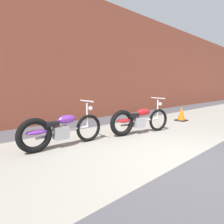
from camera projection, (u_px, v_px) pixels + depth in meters
name	position (u px, v px, depth m)	size (l,w,h in m)	color
ground_plane	(185.00, 162.00, 3.42)	(80.00, 80.00, 0.00)	#47474C
sidewalk_slab	(118.00, 141.00, 4.71)	(36.00, 3.50, 0.01)	gray
brick_building_wall	(53.00, 56.00, 6.91)	(36.00, 0.50, 4.93)	brown
motorcycle_purple	(57.00, 130.00, 4.16)	(2.01, 0.58, 1.03)	black
motorcycle_red	(137.00, 120.00, 5.39)	(1.97, 0.74, 1.03)	black
traffic_cone	(181.00, 115.00, 7.48)	(0.40, 0.40, 0.55)	orange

